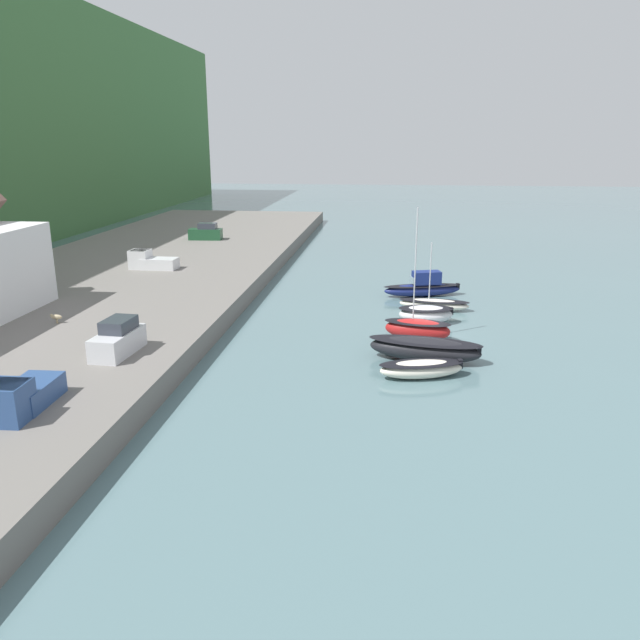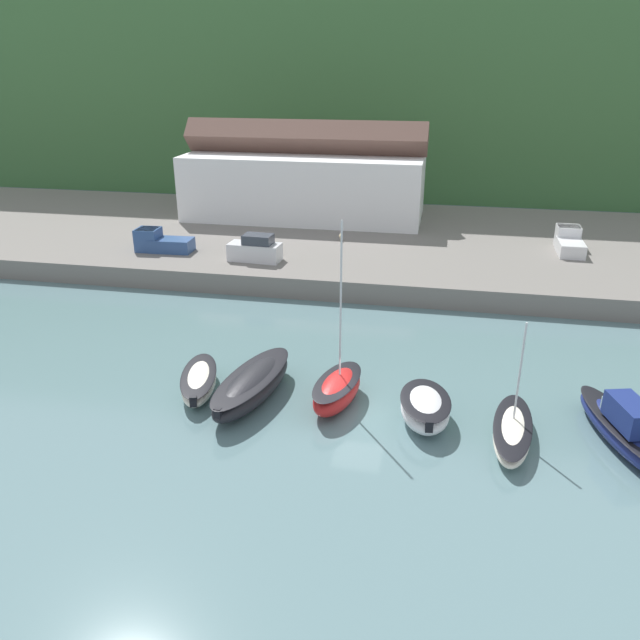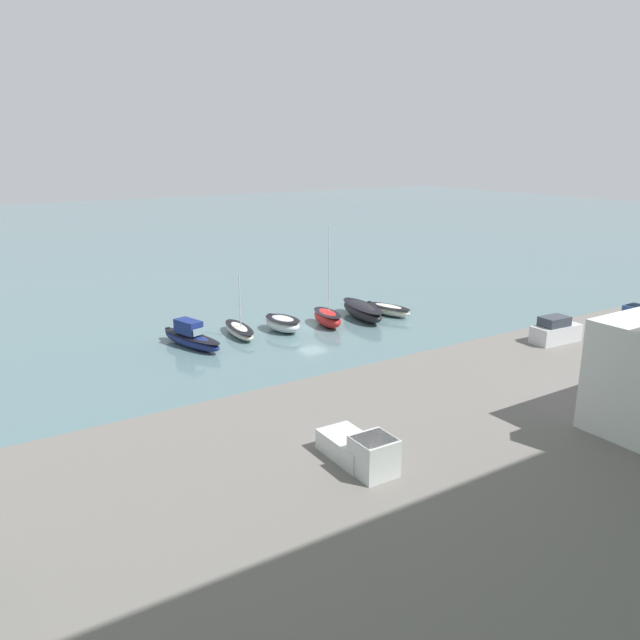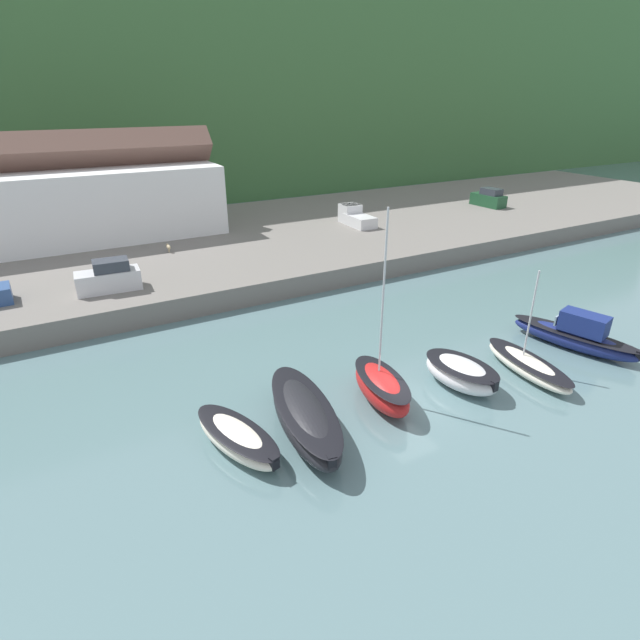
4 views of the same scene
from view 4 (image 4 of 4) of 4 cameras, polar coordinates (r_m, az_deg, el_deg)
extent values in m
plane|color=slate|center=(25.84, 10.25, -9.21)|extent=(320.00, 320.00, 0.00)
cube|color=#42703D|center=(99.05, -23.07, 24.68)|extent=(240.00, 60.58, 34.87)
cube|color=slate|center=(49.66, -11.49, 8.42)|extent=(133.65, 28.03, 1.63)
cube|color=white|center=(52.46, -25.15, 11.97)|extent=(23.73, 10.27, 6.33)
cube|color=brown|center=(51.81, -26.13, 17.14)|extent=(24.21, 3.32, 3.32)
ellipsoid|color=white|center=(22.47, -9.43, -13.22)|extent=(3.12, 5.57, 1.10)
ellipsoid|color=black|center=(22.24, -9.50, -12.44)|extent=(3.22, 5.69, 0.12)
cube|color=black|center=(20.73, -5.26, -15.91)|extent=(0.42, 0.36, 0.56)
ellipsoid|color=black|center=(23.02, -1.76, -11.05)|extent=(3.57, 7.73, 1.58)
ellipsoid|color=black|center=(22.70, -1.78, -9.91)|extent=(3.69, 7.89, 0.12)
cube|color=black|center=(20.18, 1.32, -15.86)|extent=(0.40, 0.34, 0.56)
ellipsoid|color=red|center=(25.24, 7.01, -7.71)|extent=(2.76, 5.07, 1.59)
ellipsoid|color=black|center=(24.95, 7.08, -6.63)|extent=(2.85, 5.18, 0.12)
cylinder|color=silver|center=(23.34, 7.25, 2.88)|extent=(0.10, 0.10, 8.13)
ellipsoid|color=silver|center=(27.39, 15.78, -5.93)|extent=(2.89, 4.56, 1.45)
ellipsoid|color=black|center=(27.15, 15.90, -5.00)|extent=(3.00, 4.66, 0.12)
cube|color=black|center=(26.27, 19.30, -7.11)|extent=(0.39, 0.32, 0.56)
ellipsoid|color=white|center=(29.82, 22.64, -4.90)|extent=(2.40, 6.11, 0.97)
ellipsoid|color=black|center=(29.67, 22.75, -4.32)|extent=(2.49, 6.24, 0.12)
cylinder|color=silver|center=(28.87, 22.98, 0.59)|extent=(0.10, 0.10, 4.91)
ellipsoid|color=navy|center=(33.93, 26.98, -1.95)|extent=(3.63, 7.56, 1.17)
ellipsoid|color=black|center=(33.76, 27.11, -1.33)|extent=(3.74, 7.72, 0.12)
cube|color=navy|center=(33.38, 27.94, -0.32)|extent=(1.94, 2.83, 1.19)
cube|color=#8CA5B2|center=(33.82, 25.63, 0.12)|extent=(1.15, 0.41, 0.60)
cube|color=black|center=(33.14, 32.64, -3.42)|extent=(0.42, 0.37, 0.56)
cube|color=#1E4C2D|center=(65.39, 18.66, 12.84)|extent=(2.05, 4.30, 1.40)
cube|color=#333842|center=(65.01, 19.00, 13.71)|extent=(1.67, 2.40, 0.76)
cube|color=silver|center=(37.62, -23.00, 4.16)|extent=(4.30, 2.06, 1.40)
cube|color=#333842|center=(37.30, -22.80, 5.80)|extent=(2.40, 1.67, 0.76)
cube|color=silver|center=(52.40, 4.62, 11.21)|extent=(2.06, 3.54, 1.10)
cube|color=silver|center=(53.98, 3.45, 12.07)|extent=(1.93, 1.92, 1.90)
cube|color=#2D333D|center=(53.84, 3.47, 12.80)|extent=(1.83, 1.65, 0.50)
cylinder|color=tan|center=(45.41, -16.87, 7.61)|extent=(0.12, 0.12, 0.28)
ellipsoid|color=tan|center=(45.32, -16.92, 7.99)|extent=(0.32, 0.81, 0.36)
sphere|color=tan|center=(45.63, -17.06, 8.23)|extent=(0.22, 0.22, 0.22)
camera|label=1|loc=(36.82, -88.19, 1.13)|focal=35.00mm
camera|label=2|loc=(20.89, 95.35, 4.91)|focal=35.00mm
camera|label=3|loc=(79.94, 6.01, 26.44)|focal=35.00mm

